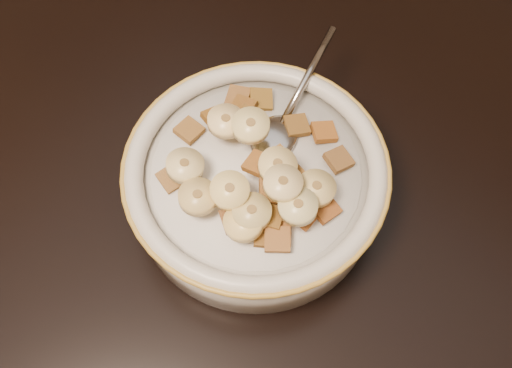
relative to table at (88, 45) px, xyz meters
The scene contains 39 objects.
floor 0.78m from the table, ahead, with size 4.00×4.50×0.10m, color #422816.
table is the anchor object (origin of this frame).
cereal_bowl 0.28m from the table, ahead, with size 0.21×0.21×0.05m, color beige.
milk 0.29m from the table, ahead, with size 0.18×0.18×0.00m, color silver.
spoon 0.28m from the table, ahead, with size 0.04×0.05×0.01m, color #9C9C9C.
cereal_square_0 0.35m from the table, ahead, with size 0.02×0.02×0.01m, color brown.
cereal_square_1 0.32m from the table, 18.32° to the right, with size 0.02×0.02×0.01m, color brown.
cereal_square_2 0.29m from the table, ahead, with size 0.02×0.02×0.01m, color brown.
cereal_square_3 0.26m from the table, ahead, with size 0.02×0.02×0.01m, color brown.
cereal_square_4 0.23m from the table, ahead, with size 0.02×0.02×0.01m, color #905B29.
cereal_square_5 0.34m from the table, 15.67° to the right, with size 0.02×0.02×0.01m, color brown.
cereal_square_6 0.33m from the table, ahead, with size 0.02×0.02×0.01m, color brown.
cereal_square_7 0.24m from the table, ahead, with size 0.02×0.02×0.01m, color brown.
cereal_square_8 0.35m from the table, 15.14° to the right, with size 0.02×0.02×0.01m, color brown.
cereal_square_9 0.34m from the table, 14.44° to the right, with size 0.02×0.02×0.01m, color brown.
cereal_square_10 0.23m from the table, 14.32° to the right, with size 0.02×0.02×0.01m, color brown.
cereal_square_11 0.25m from the table, ahead, with size 0.02×0.02×0.01m, color brown.
cereal_square_12 0.32m from the table, ahead, with size 0.02×0.02×0.01m, color brown.
cereal_square_13 0.26m from the table, 23.29° to the right, with size 0.02×0.02×0.01m, color brown.
cereal_square_14 0.35m from the table, ahead, with size 0.02×0.02×0.01m, color #9A5426.
cereal_square_15 0.30m from the table, 10.23° to the right, with size 0.02×0.02×0.01m, color brown.
cereal_square_16 0.32m from the table, ahead, with size 0.02×0.02×0.01m, color brown.
cereal_square_17 0.33m from the table, 14.03° to the right, with size 0.02×0.02×0.01m, color brown.
cereal_square_18 0.32m from the table, 11.48° to the right, with size 0.02×0.02×0.01m, color #935622.
cereal_square_19 0.34m from the table, ahead, with size 0.02×0.02×0.01m, color brown.
cereal_square_20 0.31m from the table, ahead, with size 0.02×0.02×0.01m, color olive.
cereal_square_21 0.23m from the table, ahead, with size 0.02×0.02×0.01m, color brown.
cereal_square_22 0.31m from the table, ahead, with size 0.02×0.02×0.01m, color brown.
banana_slice_0 0.34m from the table, ahead, with size 0.03×0.03×0.01m, color #F2D97C.
banana_slice_1 0.31m from the table, 16.96° to the right, with size 0.03×0.03×0.01m, color #FFDA83.
banana_slice_2 0.33m from the table, 10.40° to the right, with size 0.03×0.03×0.01m, color #FFDC92.
banana_slice_3 0.33m from the table, 16.07° to the right, with size 0.03×0.03×0.01m, color #CDBF7B.
banana_slice_4 0.27m from the table, 20.45° to the right, with size 0.03×0.03×0.01m, color #FBEC9F.
banana_slice_5 0.28m from the table, ahead, with size 0.03×0.03×0.01m, color beige.
banana_slice_6 0.33m from the table, 17.81° to the right, with size 0.03×0.03×0.01m, color #EBC676.
banana_slice_7 0.29m from the table, 21.46° to the right, with size 0.03×0.03×0.01m, color #DABE72.
banana_slice_8 0.35m from the table, 10.84° to the right, with size 0.03×0.03×0.01m, color #E1D388.
banana_slice_9 0.32m from the table, ahead, with size 0.03×0.03×0.01m, color tan.
banana_slice_10 0.26m from the table, ahead, with size 0.03×0.03×0.01m, color #FFDF9D.
Camera 1 is at (0.42, -0.23, 1.22)m, focal length 40.00 mm.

